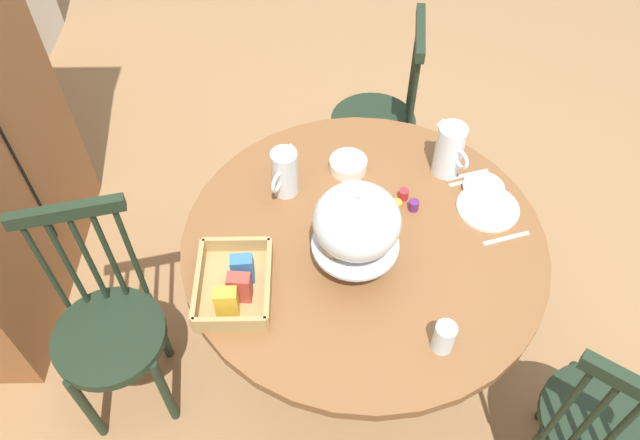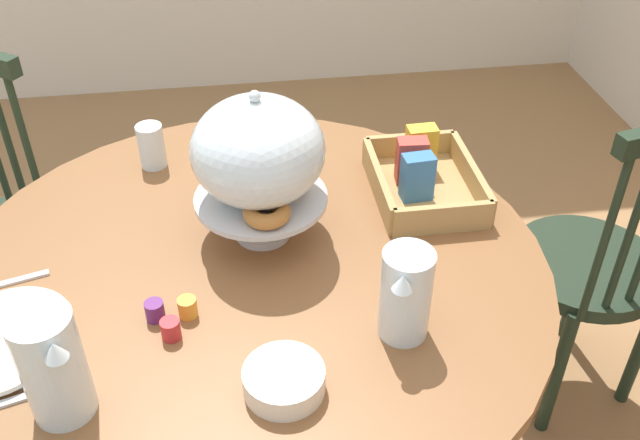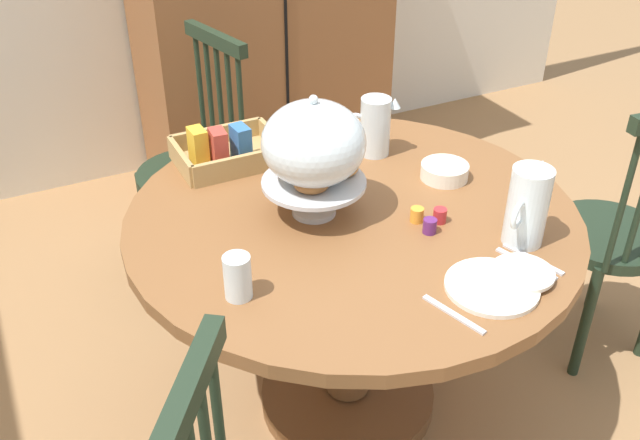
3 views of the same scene
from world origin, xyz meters
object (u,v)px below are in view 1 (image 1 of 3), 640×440
object	(u,v)px
windsor_chair_facing_door	(378,123)
china_plate_small	(484,187)
dining_table	(361,273)
windsor_chair_near_window	(109,330)
orange_juice_pitcher	(285,174)
pastry_stand_with_dome	(357,224)
china_plate_large	(488,208)
windsor_chair_by_cabinet	(600,427)
drinking_glass	(444,337)
cereal_bowl	(348,165)
cereal_basket	(235,285)
milk_pitcher	(449,152)

from	to	relation	value
windsor_chair_facing_door	china_plate_small	world-z (taller)	windsor_chair_facing_door
dining_table	windsor_chair_near_window	distance (m)	0.93
dining_table	orange_juice_pitcher	size ratio (longest dim) A/B	6.76
china_plate_small	windsor_chair_near_window	bearing A→B (deg)	106.32
dining_table	pastry_stand_with_dome	world-z (taller)	pastry_stand_with_dome
dining_table	orange_juice_pitcher	distance (m)	0.46
windsor_chair_near_window	china_plate_large	xyz separation A→B (m)	(0.30, -1.35, 0.29)
windsor_chair_by_cabinet	drinking_glass	xyz separation A→B (m)	(0.14, 0.53, 0.34)
china_plate_large	cereal_bowl	world-z (taller)	cereal_bowl
windsor_chair_by_cabinet	cereal_bowl	xyz separation A→B (m)	(0.88, 0.78, 0.31)
pastry_stand_with_dome	cereal_basket	bearing A→B (deg)	106.55
windsor_chair_by_cabinet	pastry_stand_with_dome	bearing A→B (deg)	59.62
dining_table	pastry_stand_with_dome	distance (m)	0.42
dining_table	windsor_chair_facing_door	size ratio (longest dim) A/B	1.27
cereal_basket	cereal_bowl	size ratio (longest dim) A/B	2.26
windsor_chair_near_window	pastry_stand_with_dome	distance (m)	0.99
windsor_chair_facing_door	pastry_stand_with_dome	distance (m)	1.13
pastry_stand_with_dome	orange_juice_pitcher	xyz separation A→B (m)	(0.32, 0.23, -0.11)
windsor_chair_facing_door	milk_pitcher	world-z (taller)	windsor_chair_facing_door
dining_table	pastry_stand_with_dome	xyz separation A→B (m)	(-0.10, 0.04, 0.40)
dining_table	drinking_glass	xyz separation A→B (m)	(-0.41, -0.20, 0.26)
pastry_stand_with_dome	china_plate_small	bearing A→B (deg)	-57.11
china_plate_large	china_plate_small	bearing A→B (deg)	0.20
orange_juice_pitcher	china_plate_large	size ratio (longest dim) A/B	0.84
orange_juice_pitcher	milk_pitcher	xyz separation A→B (m)	(0.09, -0.59, 0.01)
cereal_bowl	drinking_glass	xyz separation A→B (m)	(-0.74, -0.25, 0.03)
dining_table	china_plate_small	bearing A→B (deg)	-64.16
windsor_chair_by_cabinet	china_plate_small	bearing A→B (deg)	20.89
drinking_glass	orange_juice_pitcher	bearing A→B (deg)	36.83
dining_table	cereal_basket	distance (m)	0.53
pastry_stand_with_dome	china_plate_small	xyz separation A→B (m)	(0.31, -0.48, -0.18)
cereal_bowl	windsor_chair_by_cabinet	bearing A→B (deg)	-138.63
windsor_chair_near_window	windsor_chair_facing_door	size ratio (longest dim) A/B	1.00
drinking_glass	cereal_bowl	bearing A→B (deg)	18.33
windsor_chair_facing_door	china_plate_small	size ratio (longest dim) A/B	6.50
milk_pitcher	china_plate_small	xyz separation A→B (m)	(-0.10, -0.12, -0.08)
windsor_chair_near_window	cereal_bowl	bearing A→B (deg)	-59.45
pastry_stand_with_dome	cereal_basket	size ratio (longest dim) A/B	1.09
windsor_chair_by_cabinet	windsor_chair_facing_door	distance (m)	1.58
pastry_stand_with_dome	china_plate_large	xyz separation A→B (m)	(0.22, -0.48, -0.19)
windsor_chair_near_window	drinking_glass	size ratio (longest dim) A/B	8.86
windsor_chair_near_window	milk_pitcher	distance (m)	1.38
dining_table	milk_pitcher	size ratio (longest dim) A/B	5.95
orange_juice_pitcher	cereal_bowl	bearing A→B (deg)	-65.42
china_plate_small	pastry_stand_with_dome	bearing A→B (deg)	122.89
windsor_chair_by_cabinet	pastry_stand_with_dome	world-z (taller)	pastry_stand_with_dome
windsor_chair_by_cabinet	milk_pitcher	bearing A→B (deg)	25.61
orange_juice_pitcher	windsor_chair_near_window	bearing A→B (deg)	122.56
cereal_basket	china_plate_small	bearing A→B (deg)	-63.76
cereal_basket	drinking_glass	distance (m)	0.66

